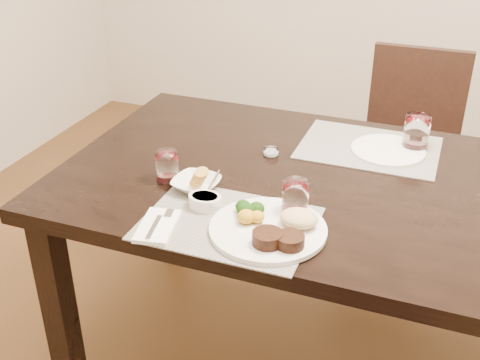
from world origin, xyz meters
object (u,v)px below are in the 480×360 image
at_px(dinner_plate, 273,228).
at_px(wine_glass_near, 295,200).
at_px(far_plate, 388,150).
at_px(cracker_bowl, 196,183).
at_px(chair_far, 409,141).
at_px(steak_knife, 297,240).

relative_size(dinner_plate, wine_glass_near, 3.08).
height_order(dinner_plate, far_plate, dinner_plate).
xyz_separation_m(cracker_bowl, far_plate, (0.50, 0.46, -0.01)).
distance_m(wine_glass_near, far_plate, 0.53).
relative_size(cracker_bowl, wine_glass_near, 1.44).
height_order(chair_far, dinner_plate, chair_far).
xyz_separation_m(chair_far, cracker_bowl, (-0.52, -1.14, 0.27)).
height_order(wine_glass_near, far_plate, wine_glass_near).
height_order(chair_far, wine_glass_near, chair_far).
bearing_deg(cracker_bowl, wine_glass_near, -5.88).
bearing_deg(cracker_bowl, far_plate, 42.80).
bearing_deg(chair_far, steak_knife, -97.06).
distance_m(cracker_bowl, far_plate, 0.68).
xyz_separation_m(chair_far, steak_knife, (-0.16, -1.29, 0.26)).
xyz_separation_m(dinner_plate, wine_glass_near, (0.03, 0.11, 0.03)).
xyz_separation_m(chair_far, far_plate, (-0.02, -0.68, 0.26)).
bearing_deg(far_plate, steak_knife, -102.62).
xyz_separation_m(wine_glass_near, far_plate, (0.18, 0.49, -0.04)).
distance_m(chair_far, cracker_bowl, 1.28).
relative_size(dinner_plate, cracker_bowl, 2.13).
bearing_deg(steak_knife, chair_far, 66.98).
bearing_deg(far_plate, wine_glass_near, -110.37).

